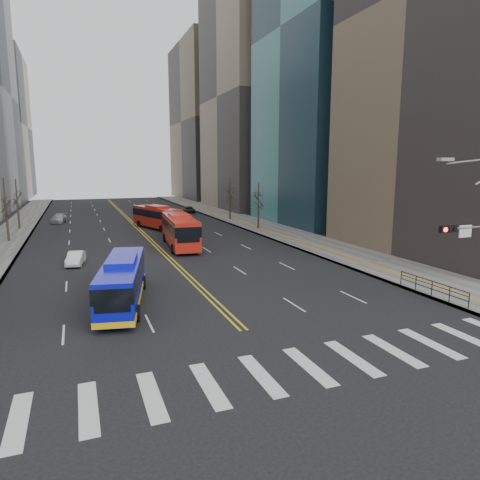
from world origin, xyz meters
The scene contains 15 objects.
ground centered at (0.00, 0.00, 0.00)m, with size 220.00×220.00×0.00m, color black.
sidewalk_right centered at (17.50, 45.00, 0.07)m, with size 7.00×130.00×0.15m, color slate.
sidewalk_left centered at (-16.50, 45.00, 0.07)m, with size 5.00×130.00×0.15m, color slate.
crosswalk centered at (0.00, 0.00, 0.01)m, with size 26.70×4.00×0.01m.
centerline centered at (0.00, 55.00, 0.01)m, with size 0.55×100.00×0.01m.
office_towers centered at (0.12, 68.51, 23.92)m, with size 83.00×134.00×58.00m.
pedestrian_railing centered at (14.30, 6.00, 0.82)m, with size 0.06×6.06×1.02m.
street_trees centered at (-7.18, 34.55, 4.87)m, with size 35.20×47.20×7.60m.
blue_bus centered at (-5.71, 12.09, 1.64)m, with size 4.34×10.88×3.13m.
red_bus_near centered at (2.44, 30.83, 2.05)m, with size 3.66×11.87×3.69m.
red_bus_far centered at (2.57, 45.70, 1.89)m, with size 5.68×10.88×3.39m.
car_white centered at (-8.57, 25.38, 0.61)m, with size 1.29×3.71×1.22m, color white.
car_dark_mid centered at (7.25, 48.09, 0.64)m, with size 1.52×3.79×1.29m, color black.
car_silver centered at (-10.96, 58.25, 0.68)m, with size 1.90×4.67×1.36m, color #9B9CA0.
car_dark_far centered at (12.28, 65.44, 0.60)m, with size 2.00×4.33×1.20m, color black.
Camera 1 is at (-8.23, -15.78, 8.93)m, focal length 32.00 mm.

